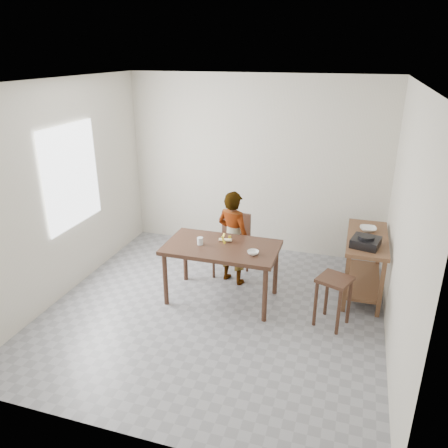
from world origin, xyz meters
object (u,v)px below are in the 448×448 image
(dining_table, at_px, (222,273))
(child, at_px, (233,238))
(stool, at_px, (332,301))
(dining_chair, at_px, (231,246))
(prep_counter, at_px, (364,265))

(dining_table, relative_size, child, 1.07)
(dining_table, height_order, stool, dining_table)
(child, distance_m, dining_chair, 0.28)
(dining_table, distance_m, prep_counter, 1.86)
(prep_counter, height_order, dining_chair, dining_chair)
(dining_table, relative_size, prep_counter, 1.17)
(dining_table, bearing_deg, stool, -6.64)
(child, bearing_deg, stool, 174.01)
(child, xyz_separation_m, dining_chair, (-0.08, 0.17, -0.21))
(dining_table, xyz_separation_m, stool, (1.39, -0.16, -0.07))
(dining_chair, xyz_separation_m, stool, (1.46, -0.82, -0.14))
(dining_table, relative_size, stool, 2.30)
(dining_chair, height_order, stool, dining_chair)
(dining_table, distance_m, child, 0.56)
(dining_table, xyz_separation_m, dining_chair, (-0.07, 0.66, 0.07))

